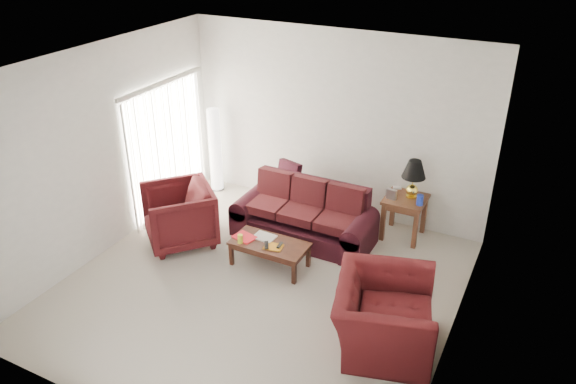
% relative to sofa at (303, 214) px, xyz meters
% --- Properties ---
extents(floor, '(5.00, 5.00, 0.00)m').
position_rel_sofa_xyz_m(floor, '(0.01, -1.38, -0.44)').
color(floor, '#BBB2A0').
rests_on(floor, ground).
extents(blinds, '(0.10, 2.00, 2.16)m').
position_rel_sofa_xyz_m(blinds, '(-2.41, -0.08, 0.64)').
color(blinds, silver).
rests_on(blinds, ground).
extents(sofa, '(2.20, 1.08, 0.87)m').
position_rel_sofa_xyz_m(sofa, '(0.00, 0.00, 0.00)').
color(sofa, black).
rests_on(sofa, ground).
extents(throw_pillow, '(0.45, 0.30, 0.43)m').
position_rel_sofa_xyz_m(throw_pillow, '(-0.58, 0.67, 0.26)').
color(throw_pillow, black).
rests_on(throw_pillow, sofa).
extents(end_table, '(0.66, 0.66, 0.67)m').
position_rel_sofa_xyz_m(end_table, '(1.34, 0.76, -0.10)').
color(end_table, '#5D2620').
rests_on(end_table, ground).
extents(table_lamp, '(0.44, 0.44, 0.60)m').
position_rel_sofa_xyz_m(table_lamp, '(1.41, 0.83, 0.53)').
color(table_lamp, '#E8C848').
rests_on(table_lamp, end_table).
extents(clock, '(0.16, 0.08, 0.16)m').
position_rel_sofa_xyz_m(clock, '(1.15, 0.64, 0.31)').
color(clock, silver).
rests_on(clock, end_table).
extents(blue_canister, '(0.12, 0.12, 0.16)m').
position_rel_sofa_xyz_m(blue_canister, '(1.58, 0.64, 0.31)').
color(blue_canister, '#172A99').
rests_on(blue_canister, end_table).
extents(picture_frame, '(0.17, 0.19, 0.05)m').
position_rel_sofa_xyz_m(picture_frame, '(1.16, 0.89, 0.31)').
color(picture_frame, white).
rests_on(picture_frame, end_table).
extents(floor_lamp, '(0.33, 0.33, 1.54)m').
position_rel_sofa_xyz_m(floor_lamp, '(-2.11, 0.82, 0.33)').
color(floor_lamp, silver).
rests_on(floor_lamp, ground).
extents(armchair_left, '(1.39, 1.40, 0.91)m').
position_rel_sofa_xyz_m(armchair_left, '(-1.63, -0.92, 0.02)').
color(armchair_left, '#3A0D10').
rests_on(armchair_left, ground).
extents(armchair_right, '(1.40, 1.51, 0.82)m').
position_rel_sofa_xyz_m(armchair_right, '(1.83, -1.68, -0.03)').
color(armchair_right, '#410F11').
rests_on(armchair_right, ground).
extents(coffee_table, '(1.13, 0.63, 0.38)m').
position_rel_sofa_xyz_m(coffee_table, '(-0.11, -0.88, -0.25)').
color(coffee_table, black).
rests_on(coffee_table, ground).
extents(magazine_red, '(0.36, 0.30, 0.02)m').
position_rel_sofa_xyz_m(magazine_red, '(-0.49, -0.92, -0.05)').
color(magazine_red, red).
rests_on(magazine_red, coffee_table).
extents(magazine_white, '(0.32, 0.24, 0.02)m').
position_rel_sofa_xyz_m(magazine_white, '(-0.24, -0.79, -0.05)').
color(magazine_white, silver).
rests_on(magazine_white, coffee_table).
extents(magazine_orange, '(0.28, 0.23, 0.01)m').
position_rel_sofa_xyz_m(magazine_orange, '(-0.00, -0.95, -0.05)').
color(magazine_orange, orange).
rests_on(magazine_orange, coffee_table).
extents(remote_a, '(0.14, 0.19, 0.02)m').
position_rel_sofa_xyz_m(remote_a, '(-0.09, -0.99, -0.03)').
color(remote_a, black).
rests_on(remote_a, coffee_table).
extents(remote_b, '(0.06, 0.16, 0.02)m').
position_rel_sofa_xyz_m(remote_b, '(0.07, -0.90, -0.03)').
color(remote_b, black).
rests_on(remote_b, coffee_table).
extents(yellow_glass, '(0.08, 0.08, 0.13)m').
position_rel_sofa_xyz_m(yellow_glass, '(-0.47, -1.06, 0.01)').
color(yellow_glass, '#F6F937').
rests_on(yellow_glass, coffee_table).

